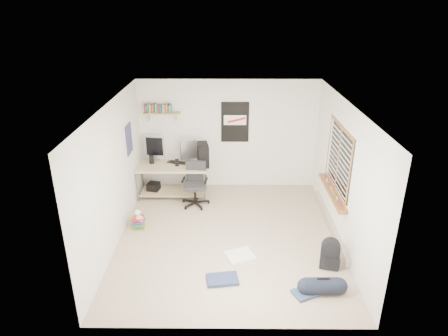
{
  "coord_description": "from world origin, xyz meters",
  "views": [
    {
      "loc": [
        -0.03,
        -6.33,
        4.08
      ],
      "look_at": [
        -0.08,
        0.48,
        1.18
      ],
      "focal_mm": 32.0,
      "sensor_mm": 36.0,
      "label": 1
    }
  ],
  "objects_px": {
    "book_stack": "(139,220)",
    "desk": "(173,181)",
    "duffel_bag": "(322,285)",
    "office_chair": "(195,184)",
    "backpack": "(330,256)"
  },
  "relations": [
    {
      "from": "desk",
      "to": "book_stack",
      "type": "bearing_deg",
      "value": -94.01
    },
    {
      "from": "office_chair",
      "to": "backpack",
      "type": "xyz_separation_m",
      "value": [
        2.36,
        -2.14,
        -0.29
      ]
    },
    {
      "from": "book_stack",
      "to": "office_chair",
      "type": "bearing_deg",
      "value": 42.43
    },
    {
      "from": "desk",
      "to": "office_chair",
      "type": "xyz_separation_m",
      "value": [
        0.53,
        -0.43,
        0.12
      ]
    },
    {
      "from": "duffel_bag",
      "to": "office_chair",
      "type": "bearing_deg",
      "value": 126.05
    },
    {
      "from": "duffel_bag",
      "to": "backpack",
      "type": "bearing_deg",
      "value": 67.49
    },
    {
      "from": "duffel_bag",
      "to": "book_stack",
      "type": "bearing_deg",
      "value": 148.29
    },
    {
      "from": "desk",
      "to": "backpack",
      "type": "distance_m",
      "value": 3.87
    },
    {
      "from": "duffel_bag",
      "to": "book_stack",
      "type": "distance_m",
      "value": 3.64
    },
    {
      "from": "book_stack",
      "to": "desk",
      "type": "bearing_deg",
      "value": 70.27
    },
    {
      "from": "office_chair",
      "to": "backpack",
      "type": "height_order",
      "value": "office_chair"
    },
    {
      "from": "office_chair",
      "to": "duffel_bag",
      "type": "bearing_deg",
      "value": -47.56
    },
    {
      "from": "backpack",
      "to": "duffel_bag",
      "type": "relative_size",
      "value": 0.8
    },
    {
      "from": "duffel_bag",
      "to": "book_stack",
      "type": "height_order",
      "value": "duffel_bag"
    },
    {
      "from": "office_chair",
      "to": "book_stack",
      "type": "xyz_separation_m",
      "value": [
        -1.02,
        -0.93,
        -0.34
      ]
    }
  ]
}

